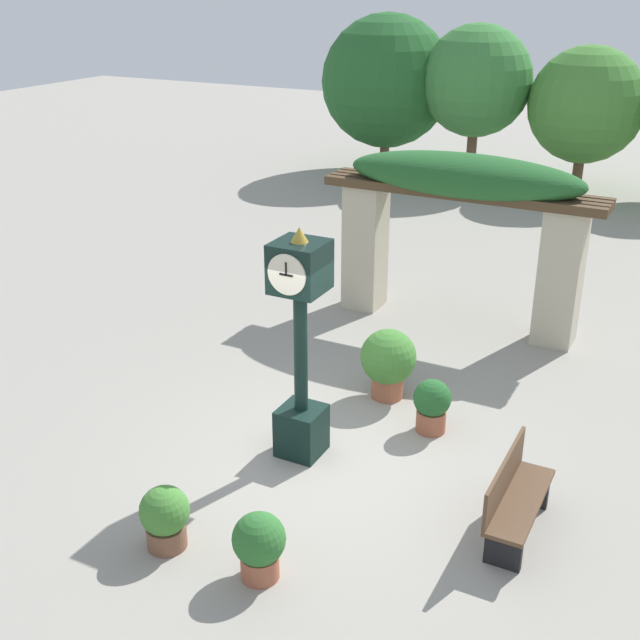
# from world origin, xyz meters

# --- Properties ---
(ground_plane) EXTENTS (60.00, 60.00, 0.00)m
(ground_plane) POSITION_xyz_m (0.00, 0.00, 0.00)
(ground_plane) COLOR gray
(pedestal_clock) EXTENTS (0.58, 0.63, 2.94)m
(pedestal_clock) POSITION_xyz_m (-0.37, -0.03, 1.51)
(pedestal_clock) COLOR black
(pedestal_clock) RESTS_ON ground
(pergola) EXTENTS (4.62, 1.23, 2.90)m
(pergola) POSITION_xyz_m (0.00, 4.76, 2.07)
(pergola) COLOR #BCB299
(pergola) RESTS_ON ground
(potted_plant_near_left) EXTENTS (0.79, 0.79, 1.02)m
(potted_plant_near_left) POSITION_xyz_m (0.01, 1.80, 0.57)
(potted_plant_near_left) COLOR #9E563D
(potted_plant_near_left) RESTS_ON ground
(potted_plant_near_right) EXTENTS (0.53, 0.53, 0.71)m
(potted_plant_near_right) POSITION_xyz_m (-0.77, -2.25, 0.37)
(potted_plant_near_right) COLOR brown
(potted_plant_near_right) RESTS_ON ground
(potted_plant_far_left) EXTENTS (0.50, 0.50, 0.73)m
(potted_plant_far_left) POSITION_xyz_m (0.88, 1.20, 0.39)
(potted_plant_far_left) COLOR #9E563D
(potted_plant_far_left) RESTS_ON ground
(potted_plant_far_right) EXTENTS (0.54, 0.54, 0.73)m
(potted_plant_far_right) POSITION_xyz_m (0.34, -2.21, 0.39)
(potted_plant_far_right) COLOR #9E563D
(potted_plant_far_right) RESTS_ON ground
(park_bench) EXTENTS (0.42, 1.45, 0.89)m
(park_bench) POSITION_xyz_m (2.38, -0.37, 0.43)
(park_bench) COLOR brown
(park_bench) RESTS_ON ground
(tree_line) EXTENTS (14.85, 3.95, 4.54)m
(tree_line) POSITION_xyz_m (-1.32, 14.73, 2.54)
(tree_line) COLOR brown
(tree_line) RESTS_ON ground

